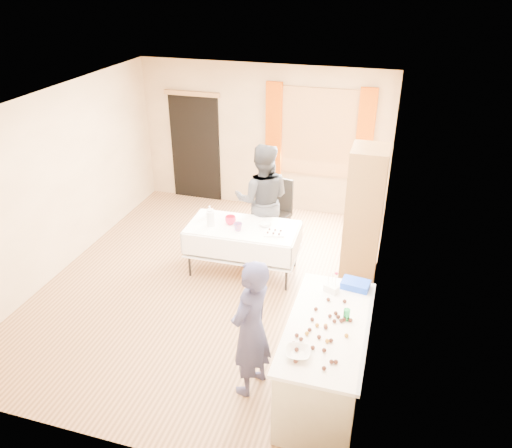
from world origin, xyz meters
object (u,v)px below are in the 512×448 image
(counter, at_px, (325,359))
(woman, at_px, (262,200))
(cabinet, at_px, (364,213))
(girl, at_px, (251,329))
(party_table, at_px, (243,245))
(chair, at_px, (275,224))

(counter, height_order, woman, woman)
(cabinet, xyz_separation_m, girl, (-0.86, -2.65, -0.17))
(party_table, distance_m, woman, 0.79)
(chair, height_order, woman, woman)
(cabinet, relative_size, woman, 1.08)
(cabinet, bearing_deg, girl, -107.94)
(counter, xyz_separation_m, party_table, (-1.54, 2.01, -0.01))
(party_table, distance_m, chair, 1.04)
(party_table, bearing_deg, cabinet, 15.24)
(chair, relative_size, woman, 0.59)
(girl, bearing_deg, woman, -150.45)
(chair, bearing_deg, woman, -95.00)
(cabinet, xyz_separation_m, party_table, (-1.64, -0.49, -0.51))
(cabinet, relative_size, girl, 1.21)
(counter, height_order, party_table, counter)
(woman, bearing_deg, counter, 106.89)
(cabinet, relative_size, counter, 1.14)
(cabinet, height_order, woman, cabinet)
(cabinet, distance_m, party_table, 1.78)
(party_table, relative_size, chair, 1.53)
(chair, bearing_deg, cabinet, -7.63)
(cabinet, bearing_deg, chair, 160.08)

